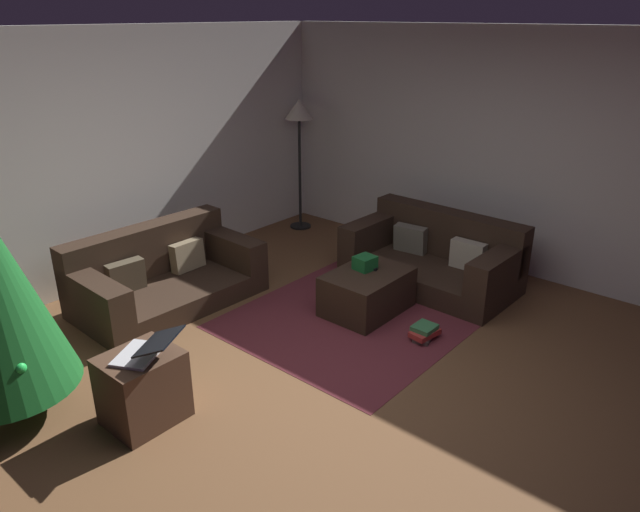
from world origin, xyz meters
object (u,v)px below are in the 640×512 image
(couch_left, at_px, (162,275))
(gift_box, at_px, (365,263))
(couch_right, at_px, (435,257))
(side_table, at_px, (143,388))
(laptop, at_px, (146,350))
(corner_lamp, at_px, (299,120))
(ottoman, at_px, (367,292))
(tv_remote, at_px, (369,268))
(book_stack, at_px, (425,332))

(couch_left, xyz_separation_m, gift_box, (1.20, -1.63, 0.20))
(couch_right, relative_size, side_table, 3.39)
(couch_left, relative_size, side_table, 3.43)
(laptop, relative_size, corner_lamp, 0.31)
(ottoman, relative_size, gift_box, 4.39)
(couch_right, height_order, side_table, couch_right)
(gift_box, xyz_separation_m, laptop, (-2.39, 0.08, 0.11))
(laptop, height_order, corner_lamp, corner_lamp)
(couch_right, bearing_deg, side_table, 85.36)
(gift_box, xyz_separation_m, tv_remote, (0.03, -0.03, -0.06))
(corner_lamp, bearing_deg, tv_remote, -121.84)
(couch_left, xyz_separation_m, ottoman, (1.15, -1.70, -0.07))
(couch_left, distance_m, laptop, 1.98)
(ottoman, height_order, corner_lamp, corner_lamp)
(ottoman, bearing_deg, couch_right, -7.81)
(ottoman, bearing_deg, couch_left, 124.14)
(side_table, height_order, laptop, laptop)
(laptop, bearing_deg, couch_left, 52.41)
(side_table, bearing_deg, gift_box, -3.12)
(tv_remote, bearing_deg, side_table, 161.70)
(corner_lamp, bearing_deg, couch_right, -98.89)
(side_table, height_order, corner_lamp, corner_lamp)
(side_table, distance_m, laptop, 0.33)
(couch_left, height_order, tv_remote, couch_left)
(couch_right, xyz_separation_m, ottoman, (-1.02, 0.14, -0.08))
(laptop, distance_m, book_stack, 2.46)
(ottoman, height_order, laptop, laptop)
(couch_left, distance_m, ottoman, 2.05)
(couch_right, xyz_separation_m, gift_box, (-0.98, 0.21, 0.19))
(couch_right, xyz_separation_m, corner_lamp, (0.36, 2.28, 1.16))
(couch_right, distance_m, corner_lamp, 2.58)
(ottoman, relative_size, tv_remote, 5.22)
(laptop, distance_m, corner_lamp, 4.31)
(ottoman, distance_m, tv_remote, 0.23)
(ottoman, relative_size, laptop, 1.58)
(couch_left, height_order, side_table, couch_left)
(tv_remote, height_order, corner_lamp, corner_lamp)
(tv_remote, relative_size, side_table, 0.30)
(gift_box, relative_size, side_table, 0.36)
(couch_right, relative_size, gift_box, 9.39)
(gift_box, relative_size, book_stack, 0.61)
(couch_left, bearing_deg, gift_box, 128.17)
(tv_remote, bearing_deg, gift_box, 117.56)
(gift_box, relative_size, corner_lamp, 0.11)
(gift_box, bearing_deg, couch_left, 126.36)
(gift_box, height_order, side_table, gift_box)
(couch_right, bearing_deg, tv_remote, 80.43)
(ottoman, relative_size, corner_lamp, 0.49)
(ottoman, xyz_separation_m, side_table, (-2.38, 0.20, 0.06))
(book_stack, distance_m, corner_lamp, 3.50)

